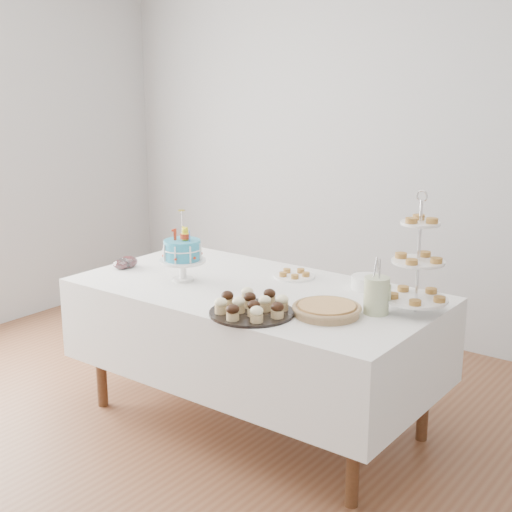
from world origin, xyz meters
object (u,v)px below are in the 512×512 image
Objects in this scene: pie at (327,309)px; pastry_plate at (294,275)px; plate_stack at (368,282)px; jam_bowl_a at (122,264)px; cupcake_tray at (252,305)px; jam_bowl_b at (128,262)px; table at (254,329)px; birthday_cake at (183,262)px; tiered_stand at (418,262)px; utensil_pitcher at (377,294)px.

pastry_plate is at bearing 137.51° from pie.
jam_bowl_a is at bearing -158.96° from plate_stack.
pastry_plate is (-0.19, 0.63, -0.03)m from cupcake_tray.
jam_bowl_b reaches higher than pie.
birthday_cake is at bearing -162.99° from table.
cupcake_tray is at bearing -145.75° from pie.
pie is at bearing 0.71° from jam_bowl_a.
table is at bearing -4.43° from birthday_cake.
plate_stack is at bearing 7.26° from pastry_plate.
pastry_plate is (0.45, 0.42, -0.09)m from birthday_cake.
pie is 1.37m from jam_bowl_a.
birthday_cake is 1.70× the size of pastry_plate.
tiered_stand is 0.83m from pastry_plate.
jam_bowl_a is at bearing -90.00° from jam_bowl_b.
jam_bowl_a is at bearing -179.29° from pie.
cupcake_tray reaches higher than table.
plate_stack reaches higher than table.
birthday_cake is 0.96× the size of cupcake_tray.
birthday_cake is 0.67m from cupcake_tray.
utensil_pitcher is (0.22, -0.33, 0.06)m from plate_stack.
jam_bowl_a is 1.55m from utensil_pitcher.
cupcake_tray reaches higher than pastry_plate.
utensil_pitcher is at bearing 1.81° from table.
utensil_pitcher is (-0.14, -0.13, -0.15)m from tiered_stand.
cupcake_tray reaches higher than plate_stack.
jam_bowl_a is at bearing 163.39° from birthday_cake.
tiered_stand is (1.24, 0.27, 0.14)m from birthday_cake.
plate_stack is at bearing 19.17° from jam_bowl_b.
pie is 1.43× the size of pastry_plate.
tiered_stand reaches higher than cupcake_tray.
table is 3.29× the size of tiered_stand.
jam_bowl_a is (-0.84, -0.16, 0.25)m from table.
birthday_cake is 0.93m from pie.
utensil_pitcher is at bearing 6.69° from jam_bowl_a.
utensil_pitcher is at bearing -136.94° from tiered_stand.
table is at bearing 10.69° from jam_bowl_a.
table is at bearing -143.96° from plate_stack.
pie is at bearing -147.86° from utensil_pitcher.
birthday_cake is (-0.40, -0.12, 0.33)m from table.
pastry_plate is (-0.48, 0.44, -0.01)m from pie.
jam_bowl_a reaches higher than pastry_plate.
birthday_cake reaches higher than utensil_pitcher.
jam_bowl_a reaches higher than pie.
utensil_pitcher is at bearing -56.01° from plate_stack.
cupcake_tray reaches higher than jam_bowl_b.
table is 19.88× the size of jam_bowl_a.
jam_bowl_b is (-0.00, 0.05, 0.00)m from jam_bowl_a.
plate_stack is 0.43m from pastry_plate.
tiered_stand reaches higher than plate_stack.
tiered_stand is at bearing -8.94° from birthday_cake.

